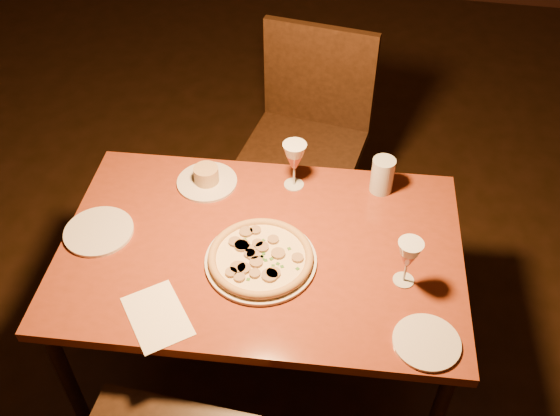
# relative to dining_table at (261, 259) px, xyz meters

# --- Properties ---
(floor) EXTENTS (7.00, 7.00, 0.00)m
(floor) POSITION_rel_dining_table_xyz_m (-0.13, -0.13, -0.62)
(floor) COLOR black
(floor) RESTS_ON ground
(dining_table) EXTENTS (1.33, 0.91, 0.68)m
(dining_table) POSITION_rel_dining_table_xyz_m (0.00, 0.00, 0.00)
(dining_table) COLOR maroon
(dining_table) RESTS_ON floor
(chair_far) EXTENTS (0.53, 0.53, 0.97)m
(chair_far) POSITION_rel_dining_table_xyz_m (0.03, 0.78, -0.07)
(chair_far) COLOR black
(chair_far) RESTS_ON floor
(pizza_plate) EXTENTS (0.35, 0.35, 0.04)m
(pizza_plate) POSITION_rel_dining_table_xyz_m (0.01, -0.07, 0.08)
(pizza_plate) COLOR silver
(pizza_plate) RESTS_ON dining_table
(ramekin_saucer) EXTENTS (0.21, 0.21, 0.07)m
(ramekin_saucer) POSITION_rel_dining_table_xyz_m (-0.25, 0.26, 0.08)
(ramekin_saucer) COLOR silver
(ramekin_saucer) RESTS_ON dining_table
(wine_glass_far) EXTENTS (0.08, 0.08, 0.18)m
(wine_glass_far) POSITION_rel_dining_table_xyz_m (0.05, 0.31, 0.15)
(wine_glass_far) COLOR #BA574D
(wine_glass_far) RESTS_ON dining_table
(wine_glass_right) EXTENTS (0.08, 0.08, 0.17)m
(wine_glass_right) POSITION_rel_dining_table_xyz_m (0.45, -0.06, 0.14)
(wine_glass_right) COLOR #BA574D
(wine_glass_right) RESTS_ON dining_table
(water_tumbler) EXTENTS (0.08, 0.08, 0.13)m
(water_tumbler) POSITION_rel_dining_table_xyz_m (0.35, 0.34, 0.13)
(water_tumbler) COLOR #ADB7BD
(water_tumbler) RESTS_ON dining_table
(side_plate_left) EXTENTS (0.22, 0.22, 0.01)m
(side_plate_left) POSITION_rel_dining_table_xyz_m (-0.53, -0.04, 0.07)
(side_plate_left) COLOR silver
(side_plate_left) RESTS_ON dining_table
(side_plate_near) EXTENTS (0.19, 0.19, 0.01)m
(side_plate_near) POSITION_rel_dining_table_xyz_m (0.53, -0.27, 0.07)
(side_plate_near) COLOR silver
(side_plate_near) RESTS_ON dining_table
(menu_card) EXTENTS (0.26, 0.27, 0.00)m
(menu_card) POSITION_rel_dining_table_xyz_m (-0.23, -0.32, 0.06)
(menu_card) COLOR white
(menu_card) RESTS_ON dining_table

